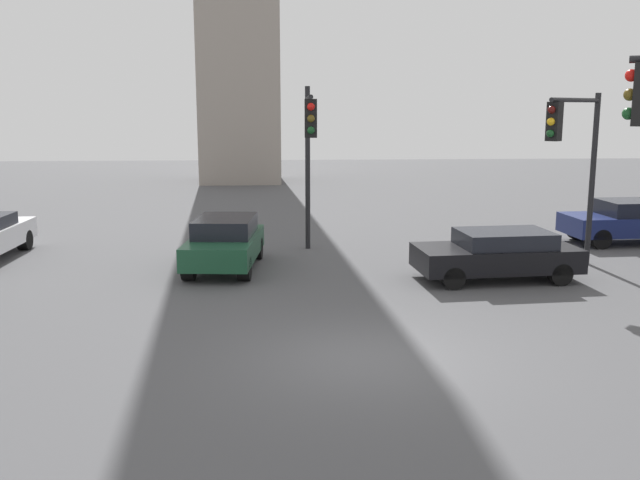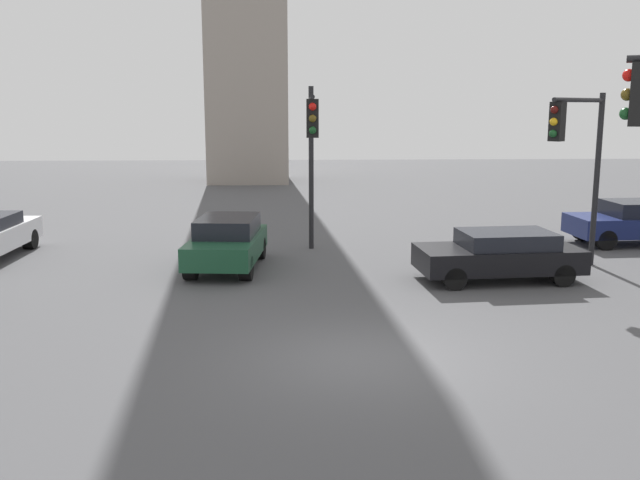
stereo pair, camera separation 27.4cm
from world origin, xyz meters
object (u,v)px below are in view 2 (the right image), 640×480
traffic_light_2 (312,138)px  traffic_light_3 (578,145)px  car_2 (227,242)px  car_0 (500,254)px  car_3 (639,221)px

traffic_light_2 → traffic_light_3: (7.17, -1.77, -0.14)m
car_2 → car_0: bearing=81.8°
car_0 → traffic_light_3: bearing=-164.5°
traffic_light_2 → car_0: bearing=63.6°
traffic_light_3 → traffic_light_2: bearing=-56.8°
traffic_light_2 → car_3: traffic_light_2 is taller
traffic_light_3 → car_3: bearing=-177.7°
car_2 → car_3: size_ratio=0.92×
traffic_light_3 → car_2: bearing=-48.6°
car_2 → car_3: same height
traffic_light_2 → car_2: 3.89m
car_2 → traffic_light_2: bearing=113.6°
traffic_light_3 → car_3: 6.21m
car_0 → car_2: (-7.37, 1.78, 0.06)m
traffic_light_2 → car_2: traffic_light_2 is taller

